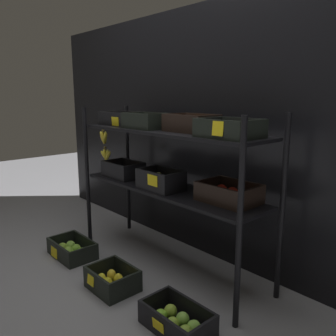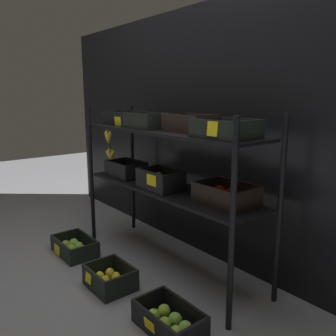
{
  "view_description": "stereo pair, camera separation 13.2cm",
  "coord_description": "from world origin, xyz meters",
  "px_view_note": "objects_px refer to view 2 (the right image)",
  "views": [
    {
      "loc": [
        1.72,
        -1.56,
        1.2
      ],
      "look_at": [
        0.0,
        0.0,
        0.71
      ],
      "focal_mm": 37.21,
      "sensor_mm": 36.0,
      "label": 1
    },
    {
      "loc": [
        1.81,
        -1.46,
        1.2
      ],
      "look_at": [
        0.0,
        0.0,
        0.71
      ],
      "focal_mm": 37.21,
      "sensor_mm": 36.0,
      "label": 2
    }
  ],
  "objects_px": {
    "crate_ground_center_apple_green": "(169,321)",
    "crate_ground_lemon": "(110,279)",
    "display_rack": "(167,157)",
    "crate_ground_apple_green": "(75,248)"
  },
  "relations": [
    {
      "from": "display_rack",
      "to": "crate_ground_center_apple_green",
      "type": "height_order",
      "value": "display_rack"
    },
    {
      "from": "crate_ground_apple_green",
      "to": "display_rack",
      "type": "bearing_deg",
      "value": 38.17
    },
    {
      "from": "crate_ground_lemon",
      "to": "crate_ground_center_apple_green",
      "type": "relative_size",
      "value": 0.8
    },
    {
      "from": "display_rack",
      "to": "crate_ground_center_apple_green",
      "type": "bearing_deg",
      "value": -37.81
    },
    {
      "from": "display_rack",
      "to": "crate_ground_apple_green",
      "type": "distance_m",
      "value": 1.04
    },
    {
      "from": "display_rack",
      "to": "crate_ground_apple_green",
      "type": "relative_size",
      "value": 4.43
    },
    {
      "from": "display_rack",
      "to": "crate_ground_apple_green",
      "type": "bearing_deg",
      "value": -141.83
    },
    {
      "from": "crate_ground_center_apple_green",
      "to": "crate_ground_apple_green",
      "type": "bearing_deg",
      "value": -179.83
    },
    {
      "from": "crate_ground_center_apple_green",
      "to": "crate_ground_lemon",
      "type": "bearing_deg",
      "value": -176.82
    },
    {
      "from": "crate_ground_lemon",
      "to": "crate_ground_center_apple_green",
      "type": "height_order",
      "value": "crate_ground_lemon"
    }
  ]
}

